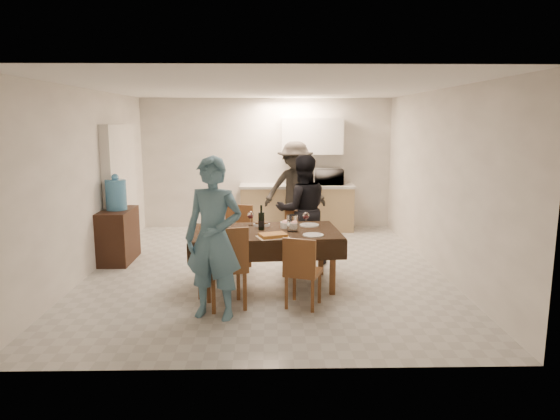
{
  "coord_description": "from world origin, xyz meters",
  "views": [
    {
      "loc": [
        0.06,
        -7.08,
        2.16
      ],
      "look_at": [
        0.2,
        -0.3,
        0.94
      ],
      "focal_mm": 32.0,
      "sensor_mm": 36.0,
      "label": 1
    }
  ],
  "objects_px": {
    "dining_table": "(265,233)",
    "person_far": "(302,210)",
    "person_kitchen": "(295,189)",
    "console": "(118,236)",
    "microwave": "(329,177)",
    "wine_bottle": "(261,217)",
    "savoury_tart": "(273,235)",
    "water_jug": "(116,195)",
    "person_near": "(214,238)",
    "water_pitcher": "(292,223)"
  },
  "relations": [
    {
      "from": "person_near",
      "to": "microwave",
      "type": "bearing_deg",
      "value": 84.12
    },
    {
      "from": "savoury_tart",
      "to": "person_far",
      "type": "distance_m",
      "value": 1.5
    },
    {
      "from": "water_jug",
      "to": "microwave",
      "type": "xyz_separation_m",
      "value": [
        3.51,
        2.2,
        0.02
      ]
    },
    {
      "from": "wine_bottle",
      "to": "person_far",
      "type": "bearing_deg",
      "value": 59.04
    },
    {
      "from": "dining_table",
      "to": "microwave",
      "type": "xyz_separation_m",
      "value": [
        1.23,
        3.42,
        0.35
      ]
    },
    {
      "from": "water_pitcher",
      "to": "microwave",
      "type": "bearing_deg",
      "value": 75.8
    },
    {
      "from": "savoury_tart",
      "to": "person_far",
      "type": "xyz_separation_m",
      "value": [
        0.45,
        1.43,
        0.06
      ]
    },
    {
      "from": "water_jug",
      "to": "person_kitchen",
      "type": "height_order",
      "value": "person_kitchen"
    },
    {
      "from": "microwave",
      "to": "dining_table",
      "type": "bearing_deg",
      "value": 70.25
    },
    {
      "from": "person_kitchen",
      "to": "wine_bottle",
      "type": "bearing_deg",
      "value": -101.42
    },
    {
      "from": "console",
      "to": "water_jug",
      "type": "xyz_separation_m",
      "value": [
        0.0,
        -0.0,
        0.64
      ]
    },
    {
      "from": "microwave",
      "to": "person_near",
      "type": "relative_size",
      "value": 0.31
    },
    {
      "from": "console",
      "to": "microwave",
      "type": "bearing_deg",
      "value": 32.04
    },
    {
      "from": "microwave",
      "to": "water_pitcher",
      "type": "bearing_deg",
      "value": 75.8
    },
    {
      "from": "person_near",
      "to": "person_kitchen",
      "type": "xyz_separation_m",
      "value": [
        1.09,
        4.02,
        -0.01
      ]
    },
    {
      "from": "person_far",
      "to": "person_kitchen",
      "type": "bearing_deg",
      "value": -98.63
    },
    {
      "from": "savoury_tart",
      "to": "person_near",
      "type": "distance_m",
      "value": 0.94
    },
    {
      "from": "person_near",
      "to": "wine_bottle",
      "type": "bearing_deg",
      "value": 81.37
    },
    {
      "from": "wine_bottle",
      "to": "person_far",
      "type": "distance_m",
      "value": 1.17
    },
    {
      "from": "microwave",
      "to": "person_far",
      "type": "distance_m",
      "value": 2.47
    },
    {
      "from": "dining_table",
      "to": "savoury_tart",
      "type": "distance_m",
      "value": 0.4
    },
    {
      "from": "dining_table",
      "to": "person_near",
      "type": "height_order",
      "value": "person_near"
    },
    {
      "from": "person_far",
      "to": "water_pitcher",
      "type": "bearing_deg",
      "value": 70.75
    },
    {
      "from": "console",
      "to": "savoury_tart",
      "type": "relative_size",
      "value": 2.35
    },
    {
      "from": "water_pitcher",
      "to": "person_far",
      "type": "relative_size",
      "value": 0.13
    },
    {
      "from": "wine_bottle",
      "to": "console",
      "type": "bearing_deg",
      "value": 152.31
    },
    {
      "from": "person_kitchen",
      "to": "console",
      "type": "bearing_deg",
      "value": -148.25
    },
    {
      "from": "dining_table",
      "to": "person_far",
      "type": "height_order",
      "value": "person_far"
    },
    {
      "from": "console",
      "to": "microwave",
      "type": "distance_m",
      "value": 4.19
    },
    {
      "from": "savoury_tart",
      "to": "dining_table",
      "type": "bearing_deg",
      "value": 104.74
    },
    {
      "from": "console",
      "to": "person_far",
      "type": "bearing_deg",
      "value": -3.46
    },
    {
      "from": "person_kitchen",
      "to": "person_far",
      "type": "bearing_deg",
      "value": -89.69
    },
    {
      "from": "dining_table",
      "to": "wine_bottle",
      "type": "relative_size",
      "value": 6.03
    },
    {
      "from": "water_pitcher",
      "to": "person_near",
      "type": "bearing_deg",
      "value": -131.99
    },
    {
      "from": "savoury_tart",
      "to": "microwave",
      "type": "distance_m",
      "value": 3.97
    },
    {
      "from": "console",
      "to": "person_far",
      "type": "relative_size",
      "value": 0.53
    },
    {
      "from": "dining_table",
      "to": "water_pitcher",
      "type": "bearing_deg",
      "value": -12.43
    },
    {
      "from": "water_jug",
      "to": "microwave",
      "type": "distance_m",
      "value": 4.14
    },
    {
      "from": "water_pitcher",
      "to": "person_near",
      "type": "distance_m",
      "value": 1.35
    },
    {
      "from": "water_jug",
      "to": "person_far",
      "type": "bearing_deg",
      "value": -3.46
    },
    {
      "from": "wine_bottle",
      "to": "person_far",
      "type": "relative_size",
      "value": 0.2
    },
    {
      "from": "dining_table",
      "to": "console",
      "type": "distance_m",
      "value": 2.61
    },
    {
      "from": "water_jug",
      "to": "wine_bottle",
      "type": "xyz_separation_m",
      "value": [
        2.23,
        -1.17,
        -0.13
      ]
    },
    {
      "from": "console",
      "to": "savoury_tart",
      "type": "bearing_deg",
      "value": -33.91
    },
    {
      "from": "dining_table",
      "to": "person_far",
      "type": "relative_size",
      "value": 1.2
    },
    {
      "from": "wine_bottle",
      "to": "person_far",
      "type": "height_order",
      "value": "person_far"
    },
    {
      "from": "wine_bottle",
      "to": "microwave",
      "type": "distance_m",
      "value": 3.6
    },
    {
      "from": "wine_bottle",
      "to": "person_kitchen",
      "type": "bearing_deg",
      "value": 78.58
    },
    {
      "from": "water_jug",
      "to": "savoury_tart",
      "type": "relative_size",
      "value": 1.25
    },
    {
      "from": "wine_bottle",
      "to": "water_pitcher",
      "type": "xyz_separation_m",
      "value": [
        0.4,
        -0.1,
        -0.06
      ]
    }
  ]
}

